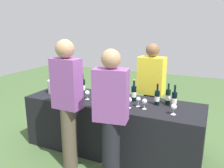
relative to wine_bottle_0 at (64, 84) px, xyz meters
The scene contains 20 objects.
ground_plane 1.34m from the wine_bottle_0, ahead, with size 12.00×12.00×0.00m, color #476638.
tasting_table 1.10m from the wine_bottle_0, ahead, with size 2.61×0.82×0.80m, color black.
wine_bottle_0 is the anchor object (origin of this frame).
wine_bottle_1 0.31m from the wine_bottle_0, 14.13° to the right, with size 0.07×0.07×0.33m.
wine_bottle_2 0.40m from the wine_bottle_0, ahead, with size 0.07×0.07×0.33m.
wine_bottle_3 0.73m from the wine_bottle_0, ahead, with size 0.07×0.07×0.30m.
wine_bottle_4 1.26m from the wine_bottle_0, ahead, with size 0.07×0.07×0.32m.
wine_bottle_5 1.61m from the wine_bottle_0, ahead, with size 0.07×0.07×0.30m.
wine_bottle_6 1.74m from the wine_bottle_0, ahead, with size 0.07×0.07×0.30m.
wine_bottle_7 1.84m from the wine_bottle_0, ahead, with size 0.07×0.07×0.31m.
wine_glass_0 0.66m from the wine_bottle_0, 23.31° to the right, with size 0.08×0.08×0.14m.
wine_glass_1 0.99m from the wine_bottle_0, 13.73° to the right, with size 0.07×0.07×0.14m.
wine_glass_2 1.35m from the wine_bottle_0, 14.85° to the right, with size 0.08×0.08×0.15m.
wine_glass_3 1.42m from the wine_bottle_0, ahead, with size 0.06×0.06×0.14m.
wine_glass_4 1.53m from the wine_bottle_0, 11.24° to the right, with size 0.07×0.07×0.14m.
wine_glass_5 1.91m from the wine_bottle_0, ahead, with size 0.08×0.08×0.14m.
ice_bucket 0.18m from the wine_bottle_0, 103.71° to the right, with size 0.24×0.24×0.21m, color silver.
server_pouring 1.45m from the wine_bottle_0, 18.10° to the left, with size 0.43×0.26×1.60m.
guest_0 1.02m from the wine_bottle_0, 51.41° to the right, with size 0.37×0.23×1.72m.
guest_1 1.51m from the wine_bottle_0, 33.40° to the right, with size 0.42×0.27×1.63m.
Camera 1 is at (1.34, -2.92, 1.88)m, focal length 36.85 mm.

